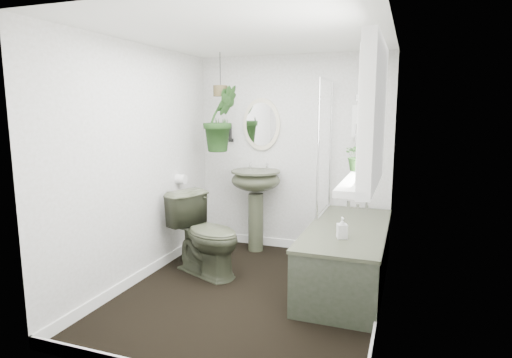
% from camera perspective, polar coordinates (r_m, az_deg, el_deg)
% --- Properties ---
extents(floor, '(2.30, 2.80, 0.02)m').
position_cam_1_polar(floor, '(4.09, -0.74, -15.14)').
color(floor, black).
rests_on(floor, ground).
extents(ceiling, '(2.30, 2.80, 0.02)m').
position_cam_1_polar(ceiling, '(3.77, -0.82, 18.87)').
color(ceiling, white).
rests_on(ceiling, ground).
extents(wall_back, '(2.30, 0.02, 2.30)m').
position_cam_1_polar(wall_back, '(5.09, 4.83, 3.30)').
color(wall_back, silver).
rests_on(wall_back, ground).
extents(wall_front, '(2.30, 0.02, 2.30)m').
position_cam_1_polar(wall_front, '(2.51, -12.20, -3.25)').
color(wall_front, silver).
rests_on(wall_front, ground).
extents(wall_left, '(0.02, 2.80, 2.30)m').
position_cam_1_polar(wall_left, '(4.30, -15.39, 1.87)').
color(wall_left, silver).
rests_on(wall_left, ground).
extents(wall_right, '(0.02, 2.80, 2.30)m').
position_cam_1_polar(wall_right, '(3.53, 17.15, 0.17)').
color(wall_right, silver).
rests_on(wall_right, ground).
extents(skirting, '(2.30, 2.80, 0.10)m').
position_cam_1_polar(skirting, '(4.07, -0.74, -14.37)').
color(skirting, white).
rests_on(skirting, floor).
extents(bathtub, '(0.72, 1.72, 0.58)m').
position_cam_1_polar(bathtub, '(4.25, 12.01, -10.02)').
color(bathtub, '#393D2C').
rests_on(bathtub, floor).
extents(bath_screen, '(0.04, 0.72, 1.40)m').
position_cam_1_polar(bath_screen, '(4.57, 9.18, 4.15)').
color(bath_screen, silver).
rests_on(bath_screen, bathtub).
extents(shower_box, '(0.20, 0.10, 0.35)m').
position_cam_1_polar(shower_box, '(4.85, 13.91, 7.49)').
color(shower_box, white).
rests_on(shower_box, wall_back).
extents(oval_mirror, '(0.46, 0.03, 0.62)m').
position_cam_1_polar(oval_mirror, '(5.14, 0.73, 7.30)').
color(oval_mirror, beige).
rests_on(oval_mirror, wall_back).
extents(wall_sconce, '(0.04, 0.04, 0.22)m').
position_cam_1_polar(wall_sconce, '(5.28, -3.44, 6.26)').
color(wall_sconce, black).
rests_on(wall_sconce, wall_back).
extents(toilet_roll_holder, '(0.11, 0.11, 0.11)m').
position_cam_1_polar(toilet_roll_holder, '(4.89, -9.98, -0.02)').
color(toilet_roll_holder, white).
rests_on(toilet_roll_holder, wall_left).
extents(window_recess, '(0.08, 1.00, 0.90)m').
position_cam_1_polar(window_recess, '(2.79, 15.47, 8.23)').
color(window_recess, white).
rests_on(window_recess, wall_right).
extents(window_sill, '(0.18, 1.00, 0.04)m').
position_cam_1_polar(window_sill, '(2.84, 13.68, -0.22)').
color(window_sill, white).
rests_on(window_sill, wall_right).
extents(window_blinds, '(0.01, 0.86, 0.76)m').
position_cam_1_polar(window_blinds, '(2.80, 14.54, 8.27)').
color(window_blinds, white).
rests_on(window_blinds, wall_right).
extents(toilet, '(0.93, 0.75, 0.83)m').
position_cam_1_polar(toilet, '(4.44, -6.65, -7.34)').
color(toilet, '#393D2C').
rests_on(toilet, floor).
extents(pedestal_sink, '(0.67, 0.61, 0.98)m').
position_cam_1_polar(pedestal_sink, '(5.09, -0.04, -4.21)').
color(pedestal_sink, '#393D2C').
rests_on(pedestal_sink, floor).
extents(sill_plant, '(0.25, 0.23, 0.22)m').
position_cam_1_polar(sill_plant, '(3.12, 13.47, 3.07)').
color(sill_plant, black).
rests_on(sill_plant, window_sill).
extents(hanging_plant, '(0.51, 0.52, 0.74)m').
position_cam_1_polar(hanging_plant, '(4.87, -4.71, 8.00)').
color(hanging_plant, black).
rests_on(hanging_plant, ceiling).
extents(soap_bottle, '(0.11, 0.11, 0.18)m').
position_cam_1_polar(soap_bottle, '(3.78, 11.41, -6.39)').
color(soap_bottle, '#372E30').
rests_on(soap_bottle, bathtub).
extents(hanging_pot, '(0.16, 0.16, 0.12)m').
position_cam_1_polar(hanging_pot, '(4.87, -4.76, 11.63)').
color(hanging_pot, '#3F361F').
rests_on(hanging_pot, ceiling).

